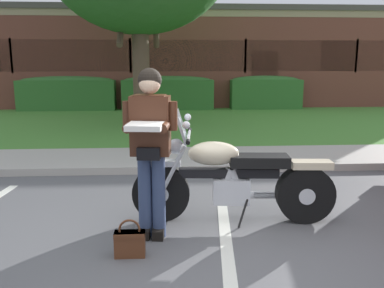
{
  "coord_description": "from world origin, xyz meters",
  "views": [
    {
      "loc": [
        -0.45,
        -3.48,
        1.77
      ],
      "look_at": [
        -0.15,
        1.07,
        0.85
      ],
      "focal_mm": 38.68,
      "sensor_mm": 36.0,
      "label": 1
    }
  ],
  "objects": [
    {
      "name": "ground_plane",
      "position": [
        0.0,
        0.0,
        0.0
      ],
      "size": [
        140.0,
        140.0,
        0.0
      ],
      "primitive_type": "plane",
      "color": "#565659"
    },
    {
      "name": "curb_strip",
      "position": [
        0.0,
        2.98,
        0.06
      ],
      "size": [
        60.0,
        0.2,
        0.12
      ],
      "primitive_type": "cube",
      "color": "#ADA89E",
      "rests_on": "ground"
    },
    {
      "name": "concrete_walk",
      "position": [
        0.0,
        3.83,
        0.04
      ],
      "size": [
        60.0,
        1.5,
        0.08
      ],
      "primitive_type": "cube",
      "color": "#ADA89E",
      "rests_on": "ground"
    },
    {
      "name": "grass_lawn",
      "position": [
        0.0,
        8.1,
        0.03
      ],
      "size": [
        60.0,
        7.04,
        0.06
      ],
      "primitive_type": "cube",
      "color": "#478433",
      "rests_on": "ground"
    },
    {
      "name": "stall_stripe_1",
      "position": [
        0.13,
        0.2,
        0.0
      ],
      "size": [
        0.56,
        4.39,
        0.01
      ],
      "primitive_type": "cube",
      "rotation": [
        0.0,
        0.0,
        -0.1
      ],
      "color": "silver",
      "rests_on": "ground"
    },
    {
      "name": "motorcycle",
      "position": [
        0.37,
        0.87,
        0.49
      ],
      "size": [
        2.24,
        0.82,
        1.26
      ],
      "color": "black",
      "rests_on": "ground"
    },
    {
      "name": "rider_person",
      "position": [
        -0.6,
        0.5,
        1.01
      ],
      "size": [
        0.53,
        0.61,
        1.7
      ],
      "color": "black",
      "rests_on": "ground"
    },
    {
      "name": "handbag",
      "position": [
        -0.79,
        0.08,
        0.14
      ],
      "size": [
        0.28,
        0.13,
        0.36
      ],
      "color": "#562D19",
      "rests_on": "ground"
    },
    {
      "name": "hedge_left",
      "position": [
        -3.9,
        11.43,
        0.65
      ],
      "size": [
        3.36,
        0.9,
        1.24
      ],
      "color": "#336B2D",
      "rests_on": "ground"
    },
    {
      "name": "hedge_center_left",
      "position": [
        -0.36,
        11.43,
        0.65
      ],
      "size": [
        3.23,
        0.9,
        1.24
      ],
      "color": "#336B2D",
      "rests_on": "ground"
    },
    {
      "name": "hedge_center_right",
      "position": [
        3.18,
        11.43,
        0.65
      ],
      "size": [
        2.55,
        0.9,
        1.24
      ],
      "color": "#336B2D",
      "rests_on": "ground"
    },
    {
      "name": "brick_building",
      "position": [
        -1.67,
        16.95,
        1.87
      ],
      "size": [
        24.49,
        10.88,
        3.73
      ],
      "color": "brown",
      "rests_on": "ground"
    }
  ]
}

